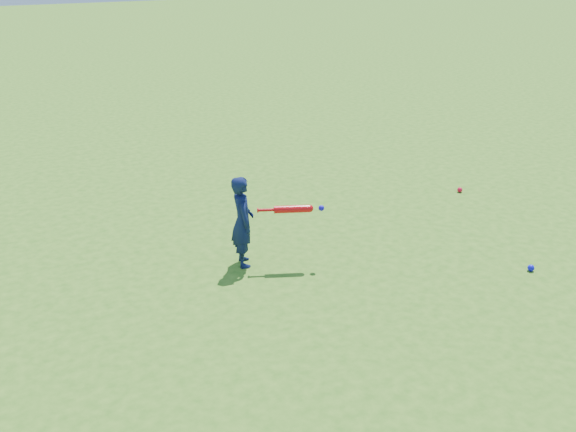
% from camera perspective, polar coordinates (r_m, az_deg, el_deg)
% --- Properties ---
extents(ground, '(80.00, 80.00, 0.00)m').
position_cam_1_polar(ground, '(7.42, 0.82, -3.50)').
color(ground, '#39711B').
rests_on(ground, ground).
extents(child, '(0.34, 0.43, 1.03)m').
position_cam_1_polar(child, '(7.03, -4.06, -0.48)').
color(child, '#0D1640').
rests_on(child, ground).
extents(ground_ball_red, '(0.07, 0.07, 0.07)m').
position_cam_1_polar(ground_ball_red, '(9.65, 15.03, 2.26)').
color(ground_ball_red, red).
rests_on(ground_ball_red, ground).
extents(ground_ball_blue, '(0.07, 0.07, 0.07)m').
position_cam_1_polar(ground_ball_blue, '(7.54, 20.78, -4.34)').
color(ground_ball_blue, '#0F0DE9').
rests_on(ground_ball_blue, ground).
extents(bat_swing, '(0.68, 0.34, 0.08)m').
position_cam_1_polar(bat_swing, '(6.96, 0.61, 0.63)').
color(bat_swing, red).
rests_on(bat_swing, ground).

